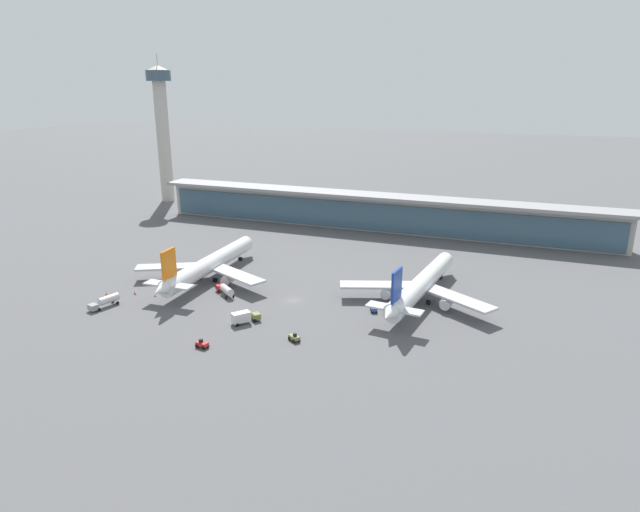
% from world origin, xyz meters
% --- Properties ---
extents(ground_plane, '(1200.00, 1200.00, 0.00)m').
position_xyz_m(ground_plane, '(0.00, 0.00, 0.00)').
color(ground_plane, '#515154').
extents(airliner_left_stand, '(44.11, 57.28, 15.27)m').
position_xyz_m(airliner_left_stand, '(-31.29, 6.80, 4.81)').
color(airliner_left_stand, white).
rests_on(airliner_left_stand, ground).
extents(airliner_centre_stand, '(43.86, 57.35, 15.27)m').
position_xyz_m(airliner_centre_stand, '(33.10, 12.31, 4.81)').
color(airliner_centre_stand, white).
rests_on(airliner_centre_stand, ground).
extents(service_truck_near_nose_grey, '(4.40, 8.89, 2.95)m').
position_xyz_m(service_truck_near_nose_grey, '(-45.64, -22.60, 1.71)').
color(service_truck_near_nose_grey, gray).
rests_on(service_truck_near_nose_grey, ground).
extents(service_truck_under_wing_red, '(3.10, 2.15, 2.05)m').
position_xyz_m(service_truck_under_wing_red, '(-7.87, -34.15, 0.87)').
color(service_truck_under_wing_red, '#B21E1E').
rests_on(service_truck_under_wing_red, ground).
extents(service_truck_mid_apron_red, '(8.21, 6.99, 2.95)m').
position_xyz_m(service_truck_mid_apron_red, '(-19.81, -3.19, 1.71)').
color(service_truck_mid_apron_red, '#B21E1E').
rests_on(service_truck_mid_apron_red, ground).
extents(service_truck_by_tail_olive, '(6.31, 7.17, 3.10)m').
position_xyz_m(service_truck_by_tail_olive, '(-5.41, -18.62, 1.69)').
color(service_truck_by_tail_olive, olive).
rests_on(service_truck_by_tail_olive, ground).
extents(service_truck_on_taxiway_blue, '(2.61, 3.28, 2.05)m').
position_xyz_m(service_truck_on_taxiway_blue, '(23.12, 0.38, 0.87)').
color(service_truck_on_taxiway_blue, '#234C9E').
rests_on(service_truck_on_taxiway_blue, ground).
extents(service_truck_at_far_stand_olive, '(3.33, 3.00, 2.05)m').
position_xyz_m(service_truck_at_far_stand_olive, '(10.47, -23.40, 0.87)').
color(service_truck_at_far_stand_olive, olive).
rests_on(service_truck_at_far_stand_olive, ground).
extents(terminal_building, '(192.31, 12.80, 15.20)m').
position_xyz_m(terminal_building, '(0.00, 84.29, 7.87)').
color(terminal_building, '#B2ADA3').
rests_on(terminal_building, ground).
extents(control_tower, '(12.00, 12.00, 71.80)m').
position_xyz_m(control_tower, '(-116.83, 104.63, 39.16)').
color(control_tower, '#B2ADA3').
rests_on(control_tower, ground).
extents(safety_cone_alpha, '(0.62, 0.62, 0.70)m').
position_xyz_m(safety_cone_alpha, '(-44.14, -12.31, 0.32)').
color(safety_cone_alpha, orange).
rests_on(safety_cone_alpha, ground).
extents(safety_cone_bravo, '(0.62, 0.62, 0.70)m').
position_xyz_m(safety_cone_bravo, '(-45.02, -11.56, 0.32)').
color(safety_cone_bravo, orange).
rests_on(safety_cone_bravo, ground).
extents(safety_cone_charlie, '(0.62, 0.62, 0.70)m').
position_xyz_m(safety_cone_charlie, '(-38.02, -11.37, 0.32)').
color(safety_cone_charlie, orange).
rests_on(safety_cone_charlie, ground).
extents(safety_cone_delta, '(0.62, 0.62, 0.70)m').
position_xyz_m(safety_cone_delta, '(-10.07, -13.58, 0.32)').
color(safety_cone_delta, orange).
rests_on(safety_cone_delta, ground).
extents(safety_cone_echo, '(0.62, 0.62, 0.70)m').
position_xyz_m(safety_cone_echo, '(-52.00, -15.17, 0.32)').
color(safety_cone_echo, orange).
rests_on(safety_cone_echo, ground).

